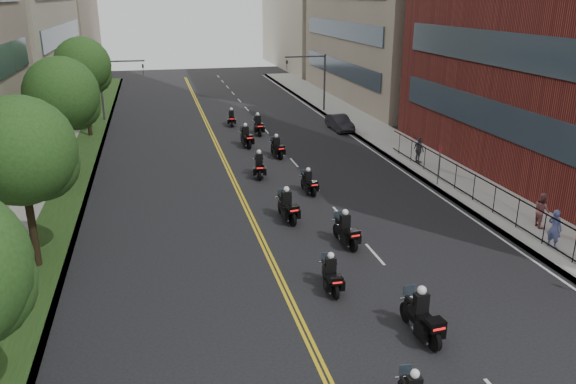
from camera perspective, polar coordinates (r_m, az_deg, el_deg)
name	(u,v)px	position (r m, az deg, el deg)	size (l,w,h in m)	color
sidewalk_right	(411,154)	(41.85, 12.42, 3.82)	(4.00, 90.00, 0.15)	gray
sidewalk_left	(62,177)	(38.35, -22.01, 1.41)	(4.00, 90.00, 0.15)	gray
grass_strip	(75,175)	(38.20, -20.84, 1.65)	(2.00, 90.00, 0.04)	#1C3112
iron_fence	(506,206)	(30.43, 21.24, -1.31)	(0.05, 28.00, 1.50)	black
street_trees	(51,118)	(30.86, -22.97, 6.94)	(4.40, 38.40, 7.98)	black
traffic_signal_right	(315,74)	(55.91, 2.78, 11.87)	(4.09, 0.20, 5.60)	#3F3F44
traffic_signal_left	(112,81)	(53.87, -17.49, 10.73)	(4.09, 0.20, 5.60)	#3F3F44
motorcycle_1	(422,318)	(19.81, 13.46, -12.33)	(0.67, 2.52, 1.86)	black
motorcycle_2	(331,276)	(22.18, 4.41, -8.49)	(0.50, 2.13, 1.57)	black
motorcycle_3	(346,231)	(26.03, 5.91, -4.01)	(0.70, 2.33, 1.73)	black
motorcycle_4	(287,207)	(28.68, -0.06, -1.58)	(0.71, 2.44, 1.80)	black
motorcycle_5	(309,183)	(32.72, 2.13, 0.89)	(0.62, 2.08, 1.54)	black
motorcycle_6	(259,166)	(35.71, -2.94, 2.61)	(0.72, 2.37, 1.75)	black
motorcycle_7	(277,148)	(40.14, -1.12, 4.49)	(0.67, 2.27, 1.68)	black
motorcycle_8	(246,137)	(43.10, -4.28, 5.55)	(0.72, 2.45, 1.81)	black
motorcycle_9	(258,126)	(46.91, -3.05, 6.72)	(0.57, 2.47, 1.83)	black
motorcycle_10	(232,119)	(50.36, -5.76, 7.42)	(0.64, 2.17, 1.60)	black
parked_sedan	(340,123)	(48.62, 5.27, 7.02)	(1.37, 3.92, 1.29)	black
pedestrian_a	(555,228)	(27.98, 25.45, -3.36)	(0.66, 0.43, 1.81)	#444C7E
pedestrian_b	(542,210)	(30.19, 24.40, -1.67)	(0.85, 0.66, 1.74)	#8C4D4C
pedestrian_c	(419,150)	(39.23, 13.15, 4.19)	(1.04, 0.43, 1.78)	#48464F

